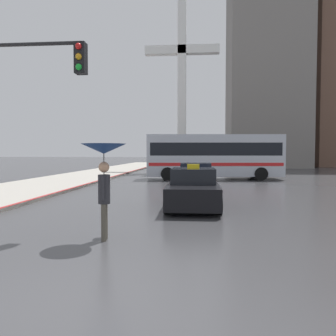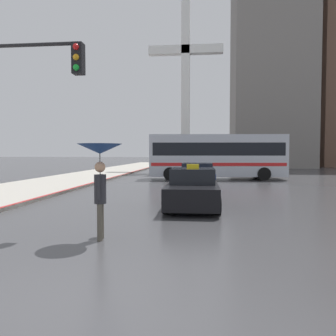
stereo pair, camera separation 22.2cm
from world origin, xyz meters
name	(u,v)px [view 1 (the left image)]	position (x,y,z in m)	size (l,w,h in m)	color
ground_plane	(72,311)	(0.00, 0.00, 0.00)	(300.00, 300.00, 0.00)	#38383A
taxi	(193,189)	(1.45, 8.08, 0.66)	(1.91, 4.17, 1.59)	black
sedan_red	(196,178)	(1.54, 13.57, 0.69)	(1.91, 4.27, 1.47)	navy
city_bus	(214,155)	(2.88, 21.13, 1.86)	(10.23, 3.31, 3.35)	#B2B7C1
pedestrian_with_umbrella	(104,163)	(-0.54, 3.35, 1.78)	(1.02, 1.02, 2.21)	#4C473D
traffic_light	(3,92)	(-3.56, 4.42, 3.63)	(4.00, 0.38, 5.15)	black
building_tower_near	(267,31)	(11.28, 43.54, 19.03)	(10.44, 9.31, 38.05)	gray
monument_cross	(182,76)	(-0.04, 32.03, 10.35)	(8.03, 0.90, 18.24)	white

